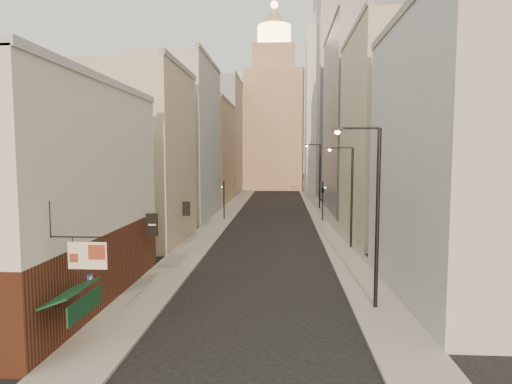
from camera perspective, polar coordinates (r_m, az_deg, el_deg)
name	(u,v)px	position (r m, az deg, el deg)	size (l,w,h in m)	color
sidewalk_left	(235,205)	(69.31, -2.87, -1.79)	(3.00, 140.00, 0.15)	gray
sidewalk_right	(315,206)	(69.06, 7.91, -1.86)	(3.00, 140.00, 0.15)	gray
near_building_left	(56,195)	(25.64, -25.08, -0.35)	(8.30, 23.04, 12.30)	#5A2A1A
left_bldg_beige	(141,157)	(41.58, -15.10, 4.52)	(8.00, 12.00, 16.00)	#B8A78B
left_bldg_grey	(181,141)	(57.00, -9.95, 6.69)	(8.00, 16.00, 20.00)	#9E9DA3
left_bldg_tan	(206,153)	(74.59, -6.68, 5.14)	(8.00, 18.00, 17.00)	tan
left_bldg_wingrid	(222,138)	(94.41, -4.52, 7.23)	(8.00, 20.00, 24.00)	gray
right_bldg_grey	(469,158)	(27.55, 26.51, 4.06)	(8.00, 16.00, 16.00)	#9E9DA3
right_bldg_beige	(391,137)	(44.72, 17.58, 7.04)	(8.00, 16.00, 20.00)	#B8A78B
right_bldg_wingrid	(357,122)	(64.47, 13.33, 9.09)	(8.00, 20.00, 26.00)	gray
highrise	(364,70)	(94.53, 14.25, 15.43)	(21.00, 23.00, 51.20)	gray
clock_tower	(274,116)	(105.84, 2.40, 10.05)	(14.00, 14.00, 44.90)	tan
white_tower	(325,105)	(92.39, 9.18, 11.34)	(8.00, 8.00, 41.50)	silver
streetlamp_near	(373,207)	(23.05, 15.31, -1.90)	(2.52, 0.44, 9.62)	black
streetlamp_mid	(349,191)	(37.95, 12.32, 0.13)	(2.33, 0.32, 8.88)	black
streetlamp_far	(318,172)	(65.32, 8.31, 2.63)	(2.50, 0.97, 9.82)	black
traffic_light_left	(224,193)	(53.94, -4.30, -0.12)	(0.54, 0.41, 5.00)	black
traffic_light_right	(323,191)	(52.90, 8.90, 0.17)	(0.63, 0.59, 5.00)	black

